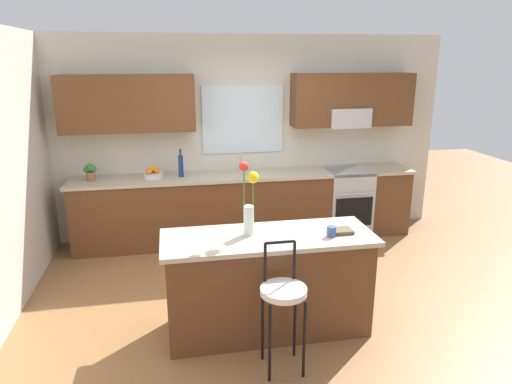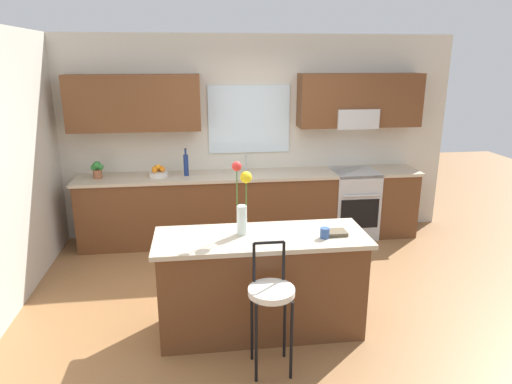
# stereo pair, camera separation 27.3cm
# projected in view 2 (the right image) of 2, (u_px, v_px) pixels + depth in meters

# --- Properties ---
(ground_plane) EXTENTS (14.00, 14.00, 0.00)m
(ground_plane) POSITION_uv_depth(u_px,v_px,m) (272.00, 299.00, 4.73)
(ground_plane) COLOR olive
(wall_left) EXTENTS (0.12, 4.60, 2.70)m
(wall_left) POSITION_uv_depth(u_px,v_px,m) (0.00, 173.00, 4.32)
(wall_left) COLOR beige
(wall_left) RESTS_ON ground
(back_wall_assembly) EXTENTS (5.60, 0.50, 2.70)m
(back_wall_assembly) POSITION_uv_depth(u_px,v_px,m) (251.00, 126.00, 6.20)
(back_wall_assembly) COLOR beige
(back_wall_assembly) RESTS_ON ground
(counter_run) EXTENTS (4.56, 0.64, 0.92)m
(counter_run) POSITION_uv_depth(u_px,v_px,m) (252.00, 206.00, 6.22)
(counter_run) COLOR brown
(counter_run) RESTS_ON ground
(sink_faucet) EXTENTS (0.02, 0.13, 0.23)m
(sink_faucet) POSITION_uv_depth(u_px,v_px,m) (246.00, 161.00, 6.18)
(sink_faucet) COLOR #B7BABC
(sink_faucet) RESTS_ON counter_run
(oven_range) EXTENTS (0.60, 0.64, 0.92)m
(oven_range) POSITION_uv_depth(u_px,v_px,m) (352.00, 203.00, 6.37)
(oven_range) COLOR #B7BABC
(oven_range) RESTS_ON ground
(kitchen_island) EXTENTS (1.85, 0.68, 0.92)m
(kitchen_island) POSITION_uv_depth(u_px,v_px,m) (261.00, 283.00, 4.09)
(kitchen_island) COLOR brown
(kitchen_island) RESTS_ON ground
(bar_stool_near) EXTENTS (0.36, 0.36, 1.04)m
(bar_stool_near) POSITION_uv_depth(u_px,v_px,m) (271.00, 297.00, 3.51)
(bar_stool_near) COLOR black
(bar_stool_near) RESTS_ON ground
(flower_vase) EXTENTS (0.17, 0.10, 0.65)m
(flower_vase) POSITION_uv_depth(u_px,v_px,m) (242.00, 200.00, 3.91)
(flower_vase) COLOR silver
(flower_vase) RESTS_ON kitchen_island
(mug_ceramic) EXTENTS (0.08, 0.08, 0.09)m
(mug_ceramic) POSITION_uv_depth(u_px,v_px,m) (325.00, 233.00, 3.90)
(mug_ceramic) COLOR #33518C
(mug_ceramic) RESTS_ON kitchen_island
(cookbook) EXTENTS (0.20, 0.15, 0.03)m
(cookbook) POSITION_uv_depth(u_px,v_px,m) (335.00, 233.00, 3.98)
(cookbook) COLOR brown
(cookbook) RESTS_ON kitchen_island
(fruit_bowl_oranges) EXTENTS (0.24, 0.24, 0.16)m
(fruit_bowl_oranges) POSITION_uv_depth(u_px,v_px,m) (158.00, 172.00, 5.93)
(fruit_bowl_oranges) COLOR silver
(fruit_bowl_oranges) RESTS_ON counter_run
(bottle_olive_oil) EXTENTS (0.06, 0.06, 0.36)m
(bottle_olive_oil) POSITION_uv_depth(u_px,v_px,m) (186.00, 164.00, 5.94)
(bottle_olive_oil) COLOR navy
(bottle_olive_oil) RESTS_ON counter_run
(potted_plant_small) EXTENTS (0.16, 0.11, 0.22)m
(potted_plant_small) POSITION_uv_depth(u_px,v_px,m) (97.00, 169.00, 5.81)
(potted_plant_small) COLOR #9E5B3D
(potted_plant_small) RESTS_ON counter_run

